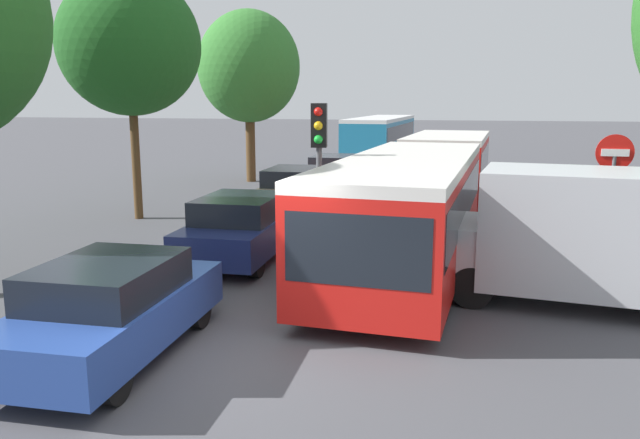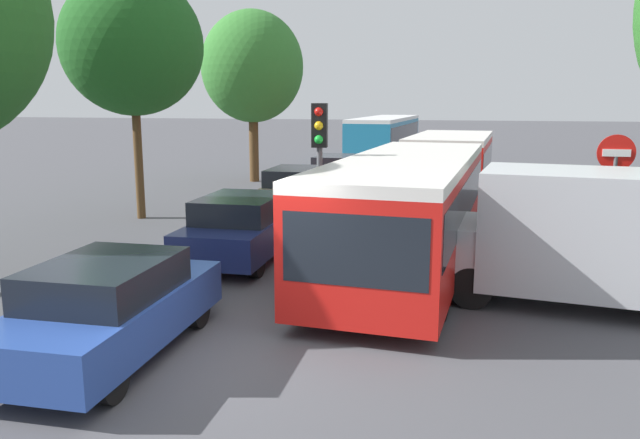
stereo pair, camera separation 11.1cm
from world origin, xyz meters
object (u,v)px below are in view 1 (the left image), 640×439
queued_car_tan (296,191)px  white_van (593,234)px  city_bus_rear (381,134)px  no_entry_sign (612,183)px  tree_left_mid (132,49)px  queued_car_navy (241,228)px  queued_car_red (334,173)px  traffic_light (319,147)px  tree_left_far (248,70)px  articulated_bus (429,184)px  queued_car_blue (112,308)px

queued_car_tan → white_van: 10.23m
city_bus_rear → no_entry_sign: (7.57, -24.64, 0.47)m
queued_car_tan → tree_left_mid: (-4.29, -1.72, 4.16)m
queued_car_navy → queued_car_red: queued_car_navy is taller
traffic_light → tree_left_far: tree_left_far is taller
queued_car_navy → tree_left_far: size_ratio=0.58×
queued_car_navy → white_van: bearing=-104.2°
tree_left_mid → white_van: bearing=-26.1°
queued_car_navy → tree_left_mid: size_ratio=0.59×
tree_left_far → white_van: bearing=-52.5°
white_van → traffic_light: (-5.09, 1.57, 1.26)m
articulated_bus → queued_car_tan: (-4.14, 2.33, -0.63)m
queued_car_tan → white_van: size_ratio=0.79×
city_bus_rear → no_entry_sign: bearing=-160.0°
articulated_bus → queued_car_red: size_ratio=3.98×
queued_car_blue → no_entry_sign: bearing=-53.4°
queued_car_tan → tree_left_mid: size_ratio=0.59×
city_bus_rear → queued_car_blue: size_ratio=2.88×
queued_car_tan → no_entry_sign: no_entry_sign is taller
articulated_bus → no_entry_sign: 4.79m
queued_car_navy → white_van: white_van is taller
traffic_light → articulated_bus: bearing=142.0°
city_bus_rear → queued_car_red: bearing=-177.2°
queued_car_red → queued_car_navy: bearing=179.5°
articulated_bus → traffic_light: size_ratio=4.67×
queued_car_red → traffic_light: 11.02m
tree_left_mid → tree_left_far: (0.37, 8.84, -0.20)m
traffic_light → no_entry_sign: traffic_light is taller
queued_car_blue → tree_left_mid: 11.27m
queued_car_navy → no_entry_sign: no_entry_sign is taller
queued_car_blue → queued_car_red: size_ratio=0.99×
queued_car_red → white_van: bearing=-151.5°
articulated_bus → white_van: 5.81m
articulated_bus → queued_car_blue: bearing=-19.0°
city_bus_rear → no_entry_sign: 25.78m
tree_left_mid → tree_left_far: 8.85m
queued_car_blue → queued_car_navy: size_ratio=0.96×
city_bus_rear → white_van: 27.46m
city_bus_rear → queued_car_red: 14.30m
white_van → traffic_light: traffic_light is taller
white_van → tree_left_far: tree_left_far is taller
city_bus_rear → queued_car_blue: bearing=-176.9°
no_entry_sign → tree_left_mid: 12.98m
queued_car_navy → queued_car_tan: bearing=2.0°
articulated_bus → traffic_light: (-2.10, -3.41, 1.15)m
queued_car_tan → white_van: bearing=-136.6°
queued_car_tan → queued_car_red: bearing=-3.3°
queued_car_tan → tree_left_far: 9.04m
queued_car_navy → white_van: size_ratio=0.79×
city_bus_rear → queued_car_blue: city_bus_rear is taller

